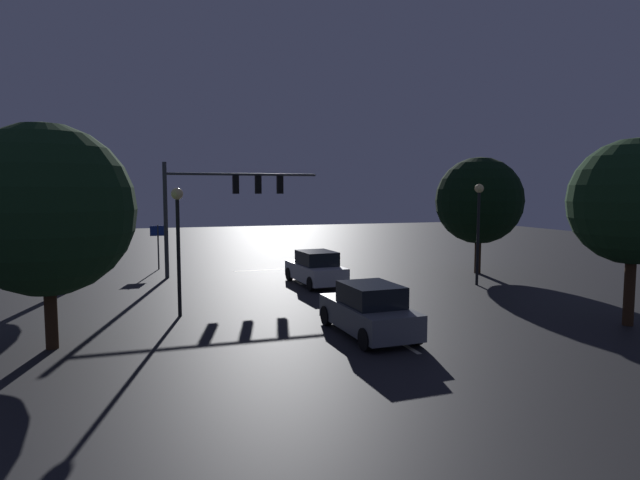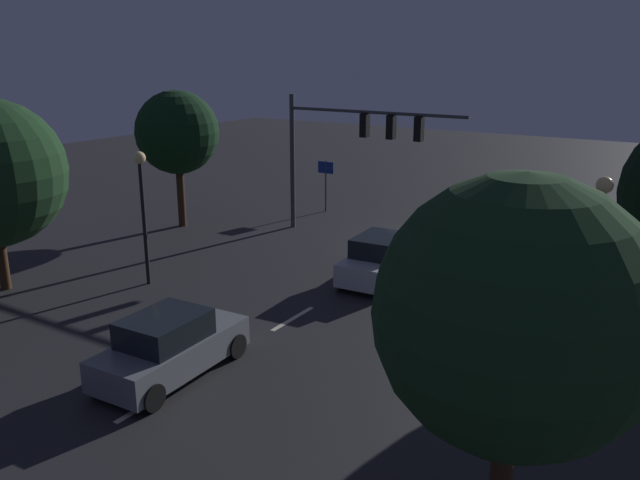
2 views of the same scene
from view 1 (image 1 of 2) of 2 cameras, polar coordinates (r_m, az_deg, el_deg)
The scene contains 15 objects.
ground_plane at distance 31.70m, azimuth -4.51°, elevation -3.25°, with size 80.00×80.00×0.00m, color #232326.
traffic_signal_assembly at distance 29.99m, azimuth -10.10°, elevation 4.78°, with size 8.49×0.47×6.21m.
lane_dash_far at distance 27.88m, azimuth -2.55°, elevation -4.40°, with size 2.20×0.16×0.01m, color beige.
lane_dash_mid at distance 22.27m, azimuth 1.67°, elevation -6.87°, with size 2.20×0.16×0.01m, color beige.
lane_dash_near at distance 16.92m, azimuth 8.74°, elevation -10.85°, with size 2.20×0.16×0.01m, color beige.
stop_bar at distance 32.09m, azimuth -4.68°, elevation -3.14°, with size 5.00×0.16×0.01m, color beige.
car_approaching at distance 26.77m, azimuth -0.46°, elevation -3.08°, with size 2.14×4.46×1.70m.
car_distant at distance 17.60m, azimuth 5.22°, elevation -7.50°, with size 2.04×4.42×1.70m.
street_lamp_left_kerb at distance 27.56m, azimuth 16.52°, elevation 2.62°, with size 0.44×0.44×5.02m.
street_lamp_right_kerb at distance 20.42m, azimuth -14.89°, elevation 1.42°, with size 0.44×0.44×4.79m.
route_sign at distance 33.29m, azimuth -16.86°, elevation 0.27°, with size 0.90×0.09×2.66m.
tree_left_near at distance 31.55m, azimuth 16.58°, elevation 4.04°, with size 4.88×4.88×6.58m.
tree_right_near at distance 27.22m, azimuth -25.70°, elevation 4.23°, with size 3.85×3.85×6.38m.
tree_left_far at distance 21.26m, azimuth 30.44°, elevation 3.52°, with size 4.33×4.33×6.48m.
tree_right_far at distance 17.49m, azimuth -27.13°, elevation 2.86°, with size 5.05×5.05×6.65m.
Camera 1 is at (7.43, 30.46, 4.68)m, focal length 30.07 mm.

